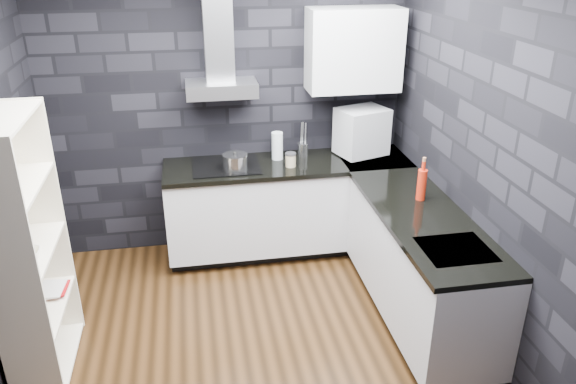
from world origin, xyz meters
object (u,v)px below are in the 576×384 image
object	(u,v)px
storage_jar	(291,161)
fruit_bowl	(21,256)
pot	(235,163)
utensil_crock	(303,149)
glass_vase	(277,146)
red_bottle	(422,185)
appliance_garage	(362,131)
bookshelf	(27,252)

from	to	relation	value
storage_jar	fruit_bowl	distance (m)	2.31
pot	utensil_crock	xyz separation A→B (m)	(0.64, 0.26, -0.01)
glass_vase	fruit_bowl	world-z (taller)	glass_vase
glass_vase	red_bottle	bearing A→B (deg)	-48.00
storage_jar	appliance_garage	xyz separation A→B (m)	(0.69, 0.18, 0.17)
glass_vase	storage_jar	xyz separation A→B (m)	(0.09, -0.20, -0.07)
utensil_crock	appliance_garage	xyz separation A→B (m)	(0.53, -0.07, 0.16)
pot	appliance_garage	bearing A→B (deg)	9.21
appliance_garage	red_bottle	distance (m)	1.04
pot	appliance_garage	distance (m)	1.20
utensil_crock	fruit_bowl	bearing A→B (deg)	-144.11
utensil_crock	bookshelf	bearing A→B (deg)	-146.31
pot	utensil_crock	size ratio (longest dim) A/B	1.67
glass_vase	red_bottle	world-z (taller)	glass_vase
pot	glass_vase	xyz separation A→B (m)	(0.40, 0.22, 0.05)
pot	utensil_crock	bearing A→B (deg)	21.73
storage_jar	utensil_crock	world-z (taller)	utensil_crock
storage_jar	red_bottle	xyz separation A→B (m)	(0.86, -0.84, 0.07)
fruit_bowl	pot	bearing A→B (deg)	40.98
appliance_garage	bookshelf	bearing A→B (deg)	-171.11
glass_vase	bookshelf	distance (m)	2.29
appliance_garage	fruit_bowl	distance (m)	2.99
glass_vase	bookshelf	world-z (taller)	bookshelf
appliance_garage	red_bottle	xyz separation A→B (m)	(0.17, -1.02, -0.10)
utensil_crock	appliance_garage	world-z (taller)	appliance_garage
appliance_garage	fruit_bowl	bearing A→B (deg)	-169.08
red_bottle	fruit_bowl	world-z (taller)	red_bottle
appliance_garage	storage_jar	bearing A→B (deg)	176.36
glass_vase	utensil_crock	world-z (taller)	glass_vase
pot	red_bottle	size ratio (longest dim) A/B	0.85
glass_vase	red_bottle	xyz separation A→B (m)	(0.94, -1.05, -0.00)
pot	fruit_bowl	xyz separation A→B (m)	(-1.44, -1.25, -0.04)
storage_jar	pot	bearing A→B (deg)	-178.27
pot	fruit_bowl	bearing A→B (deg)	-139.02
pot	appliance_garage	world-z (taller)	appliance_garage
glass_vase	bookshelf	bearing A→B (deg)	-143.73
red_bottle	pot	bearing A→B (deg)	148.34
storage_jar	red_bottle	world-z (taller)	red_bottle
pot	bookshelf	world-z (taller)	bookshelf
fruit_bowl	appliance_garage	bearing A→B (deg)	28.87
bookshelf	fruit_bowl	distance (m)	0.12
storage_jar	utensil_crock	xyz separation A→B (m)	(0.16, 0.24, 0.01)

